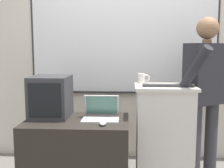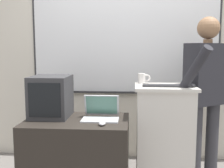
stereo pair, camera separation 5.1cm
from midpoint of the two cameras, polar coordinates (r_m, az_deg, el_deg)
back_wall at (r=3.52m, az=3.39°, el=8.79°), size 6.40×0.17×2.95m
lectern_podium at (r=2.89m, az=9.94°, el=-10.27°), size 0.58×0.48×1.01m
side_desk at (r=2.77m, az=-7.54°, el=-14.35°), size 0.96×0.64×0.71m
person_presenter at (r=2.99m, az=17.96°, el=-0.71°), size 0.60×0.72×1.69m
laptop at (r=2.67m, az=-2.78°, el=-5.69°), size 0.34×0.28×0.22m
wireless_keyboard at (r=2.73m, az=10.53°, el=-0.28°), size 0.46×0.12×0.02m
computer_mouse_by_laptop at (r=2.45m, az=-2.48°, el=-7.99°), size 0.06×0.10×0.03m
computer_mouse_by_keyboard at (r=2.75m, az=15.40°, el=-0.22°), size 0.06×0.10×0.03m
crt_monitor at (r=2.78m, az=-12.86°, el=-2.52°), size 0.36×0.41×0.40m
coffee_mug at (r=2.93m, az=5.59°, el=1.16°), size 0.13×0.08×0.10m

